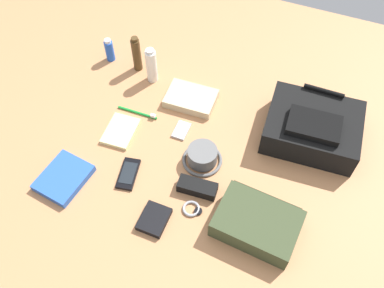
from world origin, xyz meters
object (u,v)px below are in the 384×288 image
object	(u,v)px
notepad	(121,131)
folded_towel	(191,98)
bucket_hat	(202,156)
deodorant_spray	(109,50)
toiletry_pouch	(257,223)
paperback_novel	(64,178)
backpack	(312,127)
wallet	(154,219)
toothbrush	(140,113)
media_player	(181,130)
wristwatch	(192,209)
sunglasses_case	(197,187)
cell_phone	(128,174)
toothpaste_tube	(151,65)
cologne_bottle	(137,54)

from	to	relation	value
notepad	folded_towel	size ratio (longest dim) A/B	0.75
bucket_hat	deodorant_spray	world-z (taller)	deodorant_spray
toiletry_pouch	paperback_novel	bearing A→B (deg)	-173.65
backpack	toiletry_pouch	size ratio (longest dim) A/B	1.27
deodorant_spray	notepad	bearing A→B (deg)	-57.06
wallet	toothbrush	bearing A→B (deg)	122.24
media_player	folded_towel	distance (m)	0.16
paperback_novel	wallet	distance (m)	0.37
wristwatch	wallet	bearing A→B (deg)	-140.83
sunglasses_case	deodorant_spray	bearing A→B (deg)	137.18
cell_phone	wristwatch	xyz separation A→B (m)	(0.27, -0.05, -0.00)
toothpaste_tube	notepad	world-z (taller)	toothpaste_tube
toiletry_pouch	cologne_bottle	size ratio (longest dim) A/B	1.66
deodorant_spray	wallet	world-z (taller)	deodorant_spray
toothpaste_tube	wallet	size ratio (longest dim) A/B	1.52
cell_phone	notepad	world-z (taller)	notepad
cologne_bottle	wallet	xyz separation A→B (m)	(0.37, -0.64, -0.07)
paperback_novel	wallet	bearing A→B (deg)	-4.09
toiletry_pouch	wallet	world-z (taller)	toiletry_pouch
wallet	folded_towel	world-z (taller)	folded_towel
backpack	wallet	xyz separation A→B (m)	(-0.41, -0.54, -0.05)
toothpaste_tube	folded_towel	world-z (taller)	toothpaste_tube
toothpaste_tube	toothbrush	world-z (taller)	toothpaste_tube
media_player	folded_towel	bearing A→B (deg)	98.00
bucket_hat	paperback_novel	size ratio (longest dim) A/B	0.75
cell_phone	bucket_hat	bearing A→B (deg)	34.25
wristwatch	notepad	distance (m)	0.44
wristwatch	notepad	size ratio (longest dim) A/B	0.47
deodorant_spray	notepad	world-z (taller)	deodorant_spray
backpack	folded_towel	world-z (taller)	backpack
backpack	bucket_hat	xyz separation A→B (m)	(-0.35, -0.26, -0.03)
backpack	toothpaste_tube	size ratio (longest dim) A/B	2.16
cell_phone	wristwatch	bearing A→B (deg)	-9.71
paperback_novel	wristwatch	bearing A→B (deg)	7.12
cologne_bottle	cell_phone	xyz separation A→B (m)	(0.20, -0.50, -0.08)
wallet	toothpaste_tube	bearing A→B (deg)	115.66
bucket_hat	notepad	distance (m)	0.34
cologne_bottle	paperback_novel	bearing A→B (deg)	-90.39
toothpaste_tube	folded_towel	xyz separation A→B (m)	(0.20, -0.06, -0.06)
deodorant_spray	sunglasses_case	distance (m)	0.77
paperback_novel	wristwatch	distance (m)	0.48
paperback_novel	media_player	xyz separation A→B (m)	(0.31, 0.36, -0.01)
wristwatch	cologne_bottle	bearing A→B (deg)	130.56
wallet	bucket_hat	bearing A→B (deg)	77.80
deodorant_spray	toothpaste_tube	distance (m)	0.23
toothpaste_tube	folded_towel	size ratio (longest dim) A/B	0.84
toothbrush	toothpaste_tube	bearing A→B (deg)	99.05
backpack	paperback_novel	bearing A→B (deg)	-146.50
toothbrush	sunglasses_case	bearing A→B (deg)	-35.00
bucket_hat	paperback_novel	distance (m)	0.51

